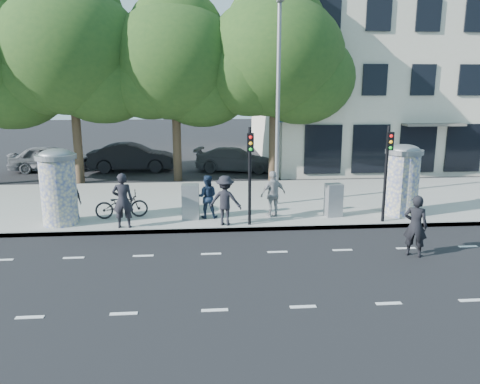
{
  "coord_description": "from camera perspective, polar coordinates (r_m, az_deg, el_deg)",
  "views": [
    {
      "loc": [
        -2.23,
        -11.79,
        4.88
      ],
      "look_at": [
        -0.96,
        3.5,
        1.4
      ],
      "focal_mm": 35.0,
      "sensor_mm": 36.0,
      "label": 1
    }
  ],
  "objects": [
    {
      "name": "curb",
      "position": [
        16.23,
        3.38,
        -4.47
      ],
      "size": [
        40.0,
        0.1,
        0.16
      ],
      "primitive_type": "cube",
      "color": "slate",
      "rests_on": "ground"
    },
    {
      "name": "ped_a",
      "position": [
        17.54,
        -20.26,
        -0.56
      ],
      "size": [
        1.05,
        0.85,
        1.85
      ],
      "primitive_type": "imported",
      "rotation": [
        0.0,
        0.0,
        3.47
      ],
      "color": "black",
      "rests_on": "sidewalk"
    },
    {
      "name": "ped_b",
      "position": [
        16.32,
        -14.1,
        -1.02
      ],
      "size": [
        0.71,
        0.48,
        1.9
      ],
      "primitive_type": "imported",
      "rotation": [
        0.0,
        0.0,
        3.18
      ],
      "color": "black",
      "rests_on": "sidewalk"
    },
    {
      "name": "tree_center",
      "position": [
        24.42,
        4.22,
        16.11
      ],
      "size": [
        7.0,
        7.0,
        9.3
      ],
      "color": "#38281C",
      "rests_on": "ground"
    },
    {
      "name": "tree_mid_left",
      "position": [
        25.14,
        -19.95,
        15.74
      ],
      "size": [
        7.2,
        7.2,
        9.57
      ],
      "color": "#38281C",
      "rests_on": "ground"
    },
    {
      "name": "lane_dash_far",
      "position": [
        14.24,
        4.6,
        -7.3
      ],
      "size": [
        32.0,
        0.12,
        0.01
      ],
      "primitive_type": "cube",
      "color": "silver",
      "rests_on": "ground"
    },
    {
      "name": "traffic_pole_far",
      "position": [
        17.07,
        17.49,
        3.25
      ],
      "size": [
        0.22,
        0.31,
        3.4
      ],
      "color": "black",
      "rests_on": "sidewalk"
    },
    {
      "name": "ped_c",
      "position": [
        17.1,
        -4.04,
        -0.56
      ],
      "size": [
        0.83,
        0.68,
        1.59
      ],
      "primitive_type": "imported",
      "rotation": [
        0.0,
        0.0,
        3.03
      ],
      "color": "#19273F",
      "rests_on": "sidewalk"
    },
    {
      "name": "man_road",
      "position": [
        14.55,
        20.61,
        -3.88
      ],
      "size": [
        0.8,
        0.73,
        1.83
      ],
      "primitive_type": "imported",
      "rotation": [
        0.0,
        0.0,
        2.56
      ],
      "color": "black",
      "rests_on": "ground"
    },
    {
      "name": "ad_column_right",
      "position": [
        18.4,
        19.18,
        1.59
      ],
      "size": [
        1.36,
        1.36,
        2.65
      ],
      "color": "beige",
      "rests_on": "sidewalk"
    },
    {
      "name": "cabinet_left",
      "position": [
        17.04,
        -6.05,
        -1.17
      ],
      "size": [
        0.63,
        0.47,
        1.29
      ],
      "primitive_type": "cube",
      "rotation": [
        0.0,
        0.0,
        -0.04
      ],
      "color": "gray",
      "rests_on": "sidewalk"
    },
    {
      "name": "cabinet_right",
      "position": [
        17.64,
        11.34,
        -0.98
      ],
      "size": [
        0.64,
        0.51,
        1.23
      ],
      "primitive_type": "cube",
      "rotation": [
        0.0,
        0.0,
        0.15
      ],
      "color": "gray",
      "rests_on": "sidewalk"
    },
    {
      "name": "ground",
      "position": [
        12.96,
        5.6,
        -9.42
      ],
      "size": [
        120.0,
        120.0,
        0.0
      ],
      "primitive_type": "plane",
      "color": "black",
      "rests_on": "ground"
    },
    {
      "name": "sidewalk",
      "position": [
        20.01,
        1.8,
        -1.13
      ],
      "size": [
        40.0,
        8.0,
        0.15
      ],
      "primitive_type": "cube",
      "color": "gray",
      "rests_on": "ground"
    },
    {
      "name": "building",
      "position": [
        34.84,
        19.98,
        13.87
      ],
      "size": [
        20.3,
        15.85,
        12.0
      ],
      "color": "beige",
      "rests_on": "ground"
    },
    {
      "name": "street_lamp",
      "position": [
        18.67,
        4.71,
        12.47
      ],
      "size": [
        0.25,
        0.93,
        8.0
      ],
      "color": "slate",
      "rests_on": "sidewalk"
    },
    {
      "name": "car_mid",
      "position": [
        28.25,
        -13.0,
        4.17
      ],
      "size": [
        1.72,
        4.93,
        1.62
      ],
      "primitive_type": "imported",
      "rotation": [
        0.0,
        0.0,
        1.57
      ],
      "color": "black",
      "rests_on": "ground"
    },
    {
      "name": "traffic_pole_near",
      "position": [
        15.89,
        1.22,
        3.17
      ],
      "size": [
        0.22,
        0.31,
        3.4
      ],
      "color": "black",
      "rests_on": "sidewalk"
    },
    {
      "name": "ped_e",
      "position": [
        17.21,
        4.06,
        -0.25
      ],
      "size": [
        1.15,
        0.9,
        1.72
      ],
      "primitive_type": "imported",
      "rotation": [
        0.0,
        0.0,
        3.52
      ],
      "color": "gray",
      "rests_on": "sidewalk"
    },
    {
      "name": "car_left",
      "position": [
        29.65,
        -22.2,
        3.84
      ],
      "size": [
        2.38,
        4.64,
        1.51
      ],
      "primitive_type": "imported",
      "rotation": [
        0.0,
        0.0,
        1.71
      ],
      "color": "slate",
      "rests_on": "ground"
    },
    {
      "name": "ped_d",
      "position": [
        16.18,
        -1.81,
        -1.03
      ],
      "size": [
        1.25,
        0.89,
        1.74
      ],
      "primitive_type": "imported",
      "rotation": [
        0.0,
        0.0,
        2.9
      ],
      "color": "black",
      "rests_on": "sidewalk"
    },
    {
      "name": "ad_column_left",
      "position": [
        17.36,
        -21.28,
        0.79
      ],
      "size": [
        1.36,
        1.36,
        2.65
      ],
      "color": "beige",
      "rests_on": "sidewalk"
    },
    {
      "name": "bicycle",
      "position": [
        17.65,
        -14.23,
        -1.51
      ],
      "size": [
        0.95,
        1.97,
        0.99
      ],
      "primitive_type": "imported",
      "rotation": [
        0.0,
        0.0,
        1.73
      ],
      "color": "black",
      "rests_on": "sidewalk"
    },
    {
      "name": "lane_dash_near",
      "position": [
        10.99,
        7.69,
        -13.7
      ],
      "size": [
        32.0,
        0.12,
        0.01
      ],
      "primitive_type": "cube",
      "color": "silver",
      "rests_on": "ground"
    },
    {
      "name": "car_right",
      "position": [
        27.47,
        -0.57,
        3.99
      ],
      "size": [
        2.87,
        5.0,
        1.36
      ],
      "primitive_type": "imported",
      "rotation": [
        0.0,
        0.0,
        1.35
      ],
      "color": "#4D4E53",
      "rests_on": "ground"
    },
    {
      "name": "tree_near_left",
      "position": [
        24.55,
        -7.99,
        15.42
      ],
      "size": [
        6.8,
        6.8,
        8.97
      ],
      "color": "#38281C",
      "rests_on": "ground"
    }
  ]
}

